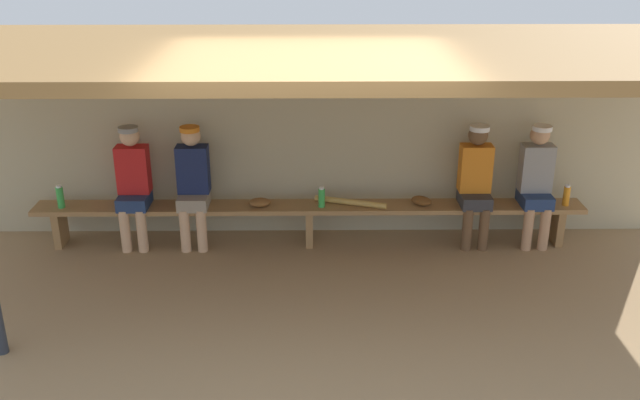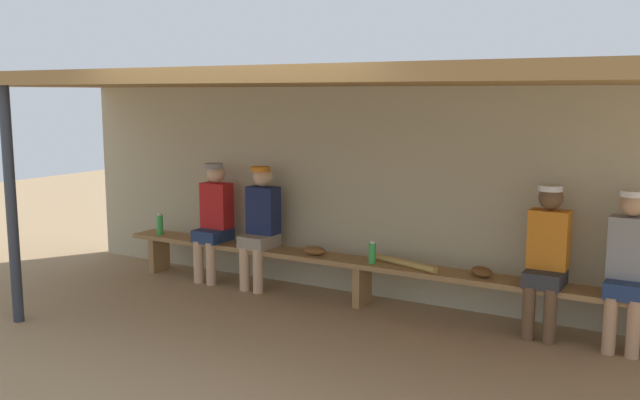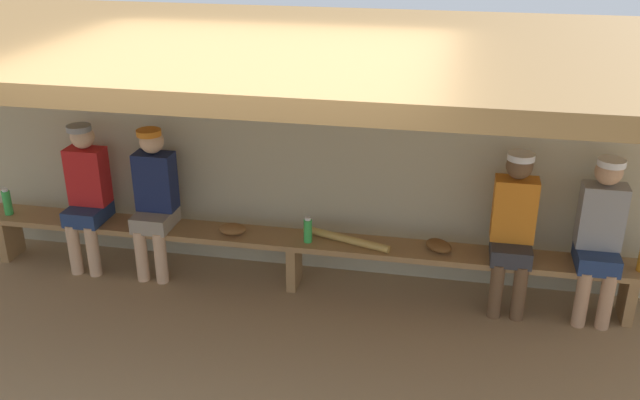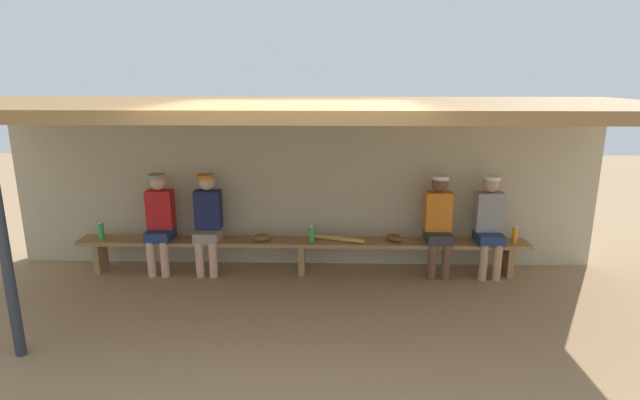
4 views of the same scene
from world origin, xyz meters
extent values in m
plane|color=#9E7F59|center=(0.00, 0.00, 0.00)|extent=(24.00, 24.00, 0.00)
cube|color=#B7AD8C|center=(0.00, 2.00, 1.10)|extent=(8.00, 0.20, 2.20)
cube|color=olive|center=(0.00, 0.70, 2.26)|extent=(8.00, 2.80, 0.12)
cylinder|color=#2D333D|center=(-2.56, -0.55, 1.10)|extent=(0.10, 0.10, 2.20)
cube|color=#9E7547|center=(0.00, 1.55, 0.43)|extent=(6.00, 0.36, 0.05)
cube|color=#9E7547|center=(-2.75, 1.55, 0.21)|extent=(0.08, 0.29, 0.41)
cube|color=#9E7547|center=(0.00, 1.55, 0.21)|extent=(0.08, 0.29, 0.41)
cube|color=navy|center=(-1.90, 1.53, 0.53)|extent=(0.32, 0.40, 0.14)
cylinder|color=#DBAD84|center=(-1.99, 1.37, 0.24)|extent=(0.11, 0.11, 0.48)
cylinder|color=#DBAD84|center=(-1.81, 1.37, 0.24)|extent=(0.11, 0.11, 0.48)
cube|color=red|center=(-1.90, 1.61, 0.86)|extent=(0.34, 0.20, 0.52)
sphere|color=#DBAD84|center=(-1.90, 1.61, 1.23)|extent=(0.21, 0.21, 0.21)
cylinder|color=gray|center=(-1.90, 1.57, 1.32)|extent=(0.21, 0.21, 0.05)
cube|color=gray|center=(-1.25, 1.53, 0.53)|extent=(0.32, 0.40, 0.14)
cylinder|color=#DBAD84|center=(-1.34, 1.37, 0.24)|extent=(0.11, 0.11, 0.48)
cylinder|color=#DBAD84|center=(-1.16, 1.37, 0.24)|extent=(0.11, 0.11, 0.48)
cube|color=#19234C|center=(-1.25, 1.61, 0.86)|extent=(0.34, 0.20, 0.52)
sphere|color=#DBAD84|center=(-1.25, 1.61, 1.23)|extent=(0.21, 0.21, 0.21)
cylinder|color=orange|center=(-1.25, 1.57, 1.32)|extent=(0.21, 0.21, 0.05)
cube|color=navy|center=(2.46, 1.53, 0.53)|extent=(0.32, 0.40, 0.14)
cylinder|color=tan|center=(2.37, 1.37, 0.24)|extent=(0.11, 0.11, 0.48)
cylinder|color=tan|center=(2.55, 1.37, 0.24)|extent=(0.11, 0.11, 0.48)
cube|color=gray|center=(2.46, 1.61, 0.86)|extent=(0.34, 0.20, 0.52)
sphere|color=tan|center=(2.46, 1.61, 1.23)|extent=(0.21, 0.21, 0.21)
cylinder|color=white|center=(2.46, 1.57, 1.32)|extent=(0.21, 0.21, 0.05)
cube|color=#333338|center=(1.80, 1.53, 0.53)|extent=(0.32, 0.40, 0.14)
cylinder|color=brown|center=(1.71, 1.37, 0.24)|extent=(0.11, 0.11, 0.48)
cylinder|color=brown|center=(1.89, 1.37, 0.24)|extent=(0.11, 0.11, 0.48)
cube|color=orange|center=(1.80, 1.61, 0.86)|extent=(0.34, 0.20, 0.52)
sphere|color=brown|center=(1.80, 1.61, 1.23)|extent=(0.21, 0.21, 0.21)
cylinder|color=white|center=(1.80, 1.57, 1.32)|extent=(0.21, 0.21, 0.05)
cylinder|color=green|center=(-2.69, 1.51, 0.58)|extent=(0.08, 0.08, 0.23)
cylinder|color=white|center=(-2.69, 1.51, 0.70)|extent=(0.05, 0.05, 0.02)
cylinder|color=green|center=(0.14, 1.50, 0.56)|extent=(0.07, 0.07, 0.20)
cylinder|color=white|center=(0.14, 1.50, 0.68)|extent=(0.05, 0.05, 0.02)
ellipsoid|color=brown|center=(-0.54, 1.52, 0.51)|extent=(0.25, 0.19, 0.09)
ellipsoid|color=brown|center=(1.23, 1.55, 0.51)|extent=(0.29, 0.29, 0.09)
cylinder|color=tan|center=(0.45, 1.55, 0.49)|extent=(0.78, 0.31, 0.07)
camera|label=1|loc=(0.04, -5.60, 3.40)|focal=39.72mm
camera|label=2|loc=(3.09, -4.59, 2.13)|focal=39.20mm
camera|label=3|loc=(1.28, -3.74, 3.17)|focal=39.67mm
camera|label=4|loc=(0.41, -4.68, 2.59)|focal=27.63mm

